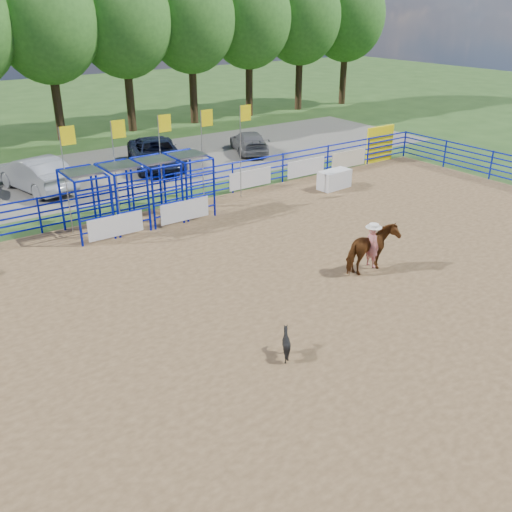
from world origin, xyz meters
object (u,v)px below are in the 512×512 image
announcer_table (334,179)px  car_d (249,142)px  car_b (35,174)px  car_c (156,154)px  calf (286,343)px  horse_and_rider (372,247)px

announcer_table → car_d: 8.36m
announcer_table → car_d: (0.70, 8.33, 0.17)m
car_b → car_c: bearing=170.2°
announcer_table → car_d: car_d is taller
calf → announcer_table: bearing=-60.9°
calf → car_c: (5.40, 18.44, 0.40)m
car_b → car_c: car_b is taller
car_b → calf: bearing=80.8°
horse_and_rider → car_d: (6.08, 16.04, -0.28)m
car_d → announcer_table: bearing=107.9°
car_d → car_c: bearing=21.6°
announcer_table → calf: announcer_table is taller
announcer_table → car_c: (-5.38, 8.45, 0.32)m
announcer_table → horse_and_rider: bearing=-124.9°
announcer_table → horse_and_rider: 9.41m
car_b → car_c: (6.57, 0.37, -0.05)m
calf → car_c: bearing=-30.1°
car_b → car_d: 12.65m
horse_and_rider → car_d: bearing=69.2°
horse_and_rider → car_d: size_ratio=0.57×
calf → car_d: bearing=-45.8°
horse_and_rider → announcer_table: bearing=55.1°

